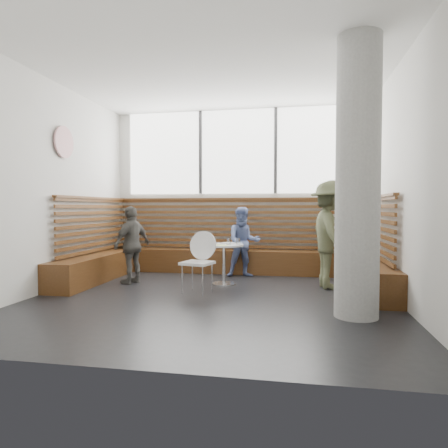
% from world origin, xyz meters
% --- Properties ---
extents(room, '(5.00, 5.00, 3.20)m').
position_xyz_m(room, '(0.00, 0.00, 1.60)').
color(room, silver).
rests_on(room, ground).
extents(booth, '(5.00, 2.50, 1.44)m').
position_xyz_m(booth, '(0.00, 1.77, 0.41)').
color(booth, '#442711').
rests_on(booth, ground).
extents(concrete_column, '(0.50, 0.50, 3.20)m').
position_xyz_m(concrete_column, '(1.85, -0.60, 1.60)').
color(concrete_column, gray).
rests_on(concrete_column, ground).
extents(wall_art, '(0.03, 0.50, 0.50)m').
position_xyz_m(wall_art, '(-2.46, 0.40, 2.30)').
color(wall_art, white).
rests_on(wall_art, room).
extents(cafe_table, '(0.64, 0.64, 0.66)m').
position_xyz_m(cafe_table, '(-0.01, 1.05, 0.47)').
color(cafe_table, silver).
rests_on(cafe_table, ground).
extents(cafe_chair, '(0.44, 0.43, 0.91)m').
position_xyz_m(cafe_chair, '(-0.28, 0.39, 0.54)').
color(cafe_chair, white).
rests_on(cafe_chair, ground).
extents(adult_man, '(0.84, 1.20, 1.69)m').
position_xyz_m(adult_man, '(1.68, 1.06, 0.84)').
color(adult_man, '#4F5438').
rests_on(adult_man, ground).
extents(child_back, '(0.74, 0.65, 1.28)m').
position_xyz_m(child_back, '(0.21, 1.83, 0.64)').
color(child_back, '#6071A7').
rests_on(child_back, ground).
extents(child_left, '(0.58, 0.82, 1.29)m').
position_xyz_m(child_left, '(-1.54, 0.88, 0.65)').
color(child_left, '#53514B').
rests_on(child_left, ground).
extents(plate_near, '(0.18, 0.18, 0.01)m').
position_xyz_m(plate_near, '(-0.12, 1.11, 0.67)').
color(plate_near, white).
rests_on(plate_near, cafe_table).
extents(plate_far, '(0.21, 0.21, 0.02)m').
position_xyz_m(plate_far, '(0.04, 1.23, 0.67)').
color(plate_far, white).
rests_on(plate_far, cafe_table).
extents(glass_left, '(0.06, 0.06, 0.10)m').
position_xyz_m(glass_left, '(-0.18, 1.02, 0.71)').
color(glass_left, white).
rests_on(glass_left, cafe_table).
extents(glass_mid, '(0.07, 0.07, 0.11)m').
position_xyz_m(glass_mid, '(0.07, 1.05, 0.72)').
color(glass_mid, white).
rests_on(glass_mid, cafe_table).
extents(glass_right, '(0.07, 0.07, 0.10)m').
position_xyz_m(glass_right, '(0.22, 1.06, 0.72)').
color(glass_right, white).
rests_on(glass_right, cafe_table).
extents(menu_card, '(0.22, 0.16, 0.00)m').
position_xyz_m(menu_card, '(-0.01, 0.87, 0.66)').
color(menu_card, '#A5C64C').
rests_on(menu_card, cafe_table).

